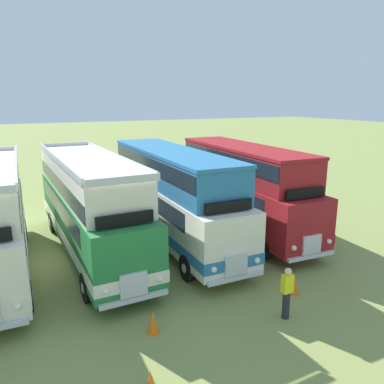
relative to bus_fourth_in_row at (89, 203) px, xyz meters
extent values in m
plane|color=olive|center=(-1.97, -0.33, -2.36)|extent=(200.00, 200.00, 0.00)
sphere|color=#EAEACC|center=(-3.22, -5.66, -1.26)|extent=(0.22, 0.22, 0.22)
cube|color=silver|center=(-2.74, -0.09, 2.04)|extent=(0.41, 9.64, 0.24)
cylinder|color=black|center=(-2.91, -4.01, -1.84)|extent=(0.31, 1.05, 1.04)
cylinder|color=silver|center=(-2.76, -4.01, -1.84)|extent=(0.03, 0.36, 0.36)
cylinder|color=black|center=(-2.69, 3.13, -1.84)|extent=(0.31, 1.05, 1.04)
cylinder|color=silver|center=(-2.54, 3.13, -1.84)|extent=(0.03, 0.36, 0.36)
cube|color=#237538|center=(0.00, -0.12, -0.66)|extent=(2.77, 11.43, 2.30)
cube|color=silver|center=(0.00, -0.12, -1.26)|extent=(2.81, 11.47, 0.44)
cube|color=#19232D|center=(-0.01, 0.28, -0.06)|extent=(2.74, 9.03, 0.76)
cube|color=#19232D|center=(0.14, -5.74, -0.01)|extent=(2.20, 0.15, 0.90)
cube|color=silver|center=(0.14, -5.85, -1.26)|extent=(0.90, 0.14, 0.80)
cube|color=silver|center=(0.14, -5.88, -1.76)|extent=(2.30, 0.20, 0.16)
sphere|color=#EAEACC|center=(1.04, -5.84, -1.26)|extent=(0.22, 0.22, 0.22)
sphere|color=#EAEACC|center=(-0.76, -5.88, -1.26)|extent=(0.22, 0.22, 0.22)
cube|color=silver|center=(0.00, 0.13, 1.24)|extent=(2.65, 10.53, 1.50)
cube|color=silver|center=(0.13, -5.30, 2.04)|extent=(2.40, 0.16, 0.24)
cube|color=silver|center=(-0.12, 4.87, 2.04)|extent=(2.40, 0.16, 0.24)
cube|color=silver|center=(1.20, 0.16, 2.04)|extent=(0.35, 10.47, 0.24)
cube|color=silver|center=(-1.20, 0.10, 2.04)|extent=(0.35, 10.47, 0.24)
cube|color=#19232D|center=(0.00, 0.13, 0.94)|extent=(2.69, 10.43, 0.64)
cube|color=black|center=(0.13, -5.25, 0.74)|extent=(1.90, 0.17, 0.40)
cylinder|color=black|center=(1.25, -4.18, -1.84)|extent=(0.30, 1.05, 1.04)
cylinder|color=silver|center=(1.40, -4.17, -1.84)|extent=(0.03, 0.36, 0.36)
cylinder|color=black|center=(-1.05, -4.23, -1.84)|extent=(0.30, 1.05, 1.04)
cylinder|color=silver|center=(-1.20, -4.23, -1.84)|extent=(0.03, 0.36, 0.36)
cylinder|color=black|center=(1.06, 3.80, -1.84)|extent=(0.30, 1.05, 1.04)
cylinder|color=silver|center=(1.21, 3.80, -1.84)|extent=(0.03, 0.36, 0.36)
cylinder|color=black|center=(-1.24, 3.74, -1.84)|extent=(0.30, 1.05, 1.04)
cylinder|color=silver|center=(-1.39, 3.74, -1.84)|extent=(0.03, 0.36, 0.36)
cube|color=silver|center=(3.95, -0.32, -0.66)|extent=(2.68, 11.37, 2.30)
cube|color=teal|center=(3.95, -0.32, -1.26)|extent=(2.72, 11.41, 0.44)
cube|color=#19232D|center=(3.96, 0.08, -0.06)|extent=(2.67, 8.97, 0.76)
cube|color=#19232D|center=(3.87, -5.93, -0.01)|extent=(2.20, 0.13, 0.90)
cube|color=silver|center=(3.86, -6.04, -1.26)|extent=(0.90, 0.13, 0.80)
cube|color=silver|center=(3.86, -6.07, -1.76)|extent=(2.30, 0.18, 0.16)
sphere|color=#EAEACC|center=(4.76, -6.06, -1.26)|extent=(0.22, 0.22, 0.22)
sphere|color=#EAEACC|center=(2.96, -6.04, -1.26)|extent=(0.22, 0.22, 0.22)
cube|color=teal|center=(3.96, -0.07, 1.24)|extent=(2.56, 10.47, 1.50)
cube|color=teal|center=(3.96, -0.07, 2.06)|extent=(2.62, 10.57, 0.14)
cube|color=#19232D|center=(3.96, -0.07, 1.54)|extent=(2.60, 10.37, 0.68)
cube|color=black|center=(3.87, -5.44, 0.74)|extent=(1.90, 0.15, 0.40)
cylinder|color=black|center=(5.04, -4.41, -1.84)|extent=(0.30, 1.04, 1.04)
cylinder|color=silver|center=(5.19, -4.41, -1.84)|extent=(0.03, 0.36, 0.36)
cylinder|color=black|center=(2.74, -4.37, -1.84)|extent=(0.30, 1.04, 1.04)
cylinder|color=silver|center=(2.59, -4.37, -1.84)|extent=(0.03, 0.36, 0.36)
cylinder|color=black|center=(5.16, 3.52, -1.84)|extent=(0.30, 1.04, 1.04)
cylinder|color=silver|center=(5.31, 3.52, -1.84)|extent=(0.03, 0.36, 0.36)
cylinder|color=black|center=(2.86, 3.56, -1.84)|extent=(0.30, 1.04, 1.04)
cylinder|color=silver|center=(2.71, 3.56, -1.84)|extent=(0.03, 0.36, 0.36)
cube|color=maroon|center=(7.90, -0.48, -0.66)|extent=(2.97, 10.58, 2.30)
cube|color=maroon|center=(7.90, -0.48, -1.26)|extent=(3.01, 10.62, 0.44)
cube|color=#19232D|center=(7.92, -0.08, -0.06)|extent=(2.89, 8.19, 0.76)
cube|color=#19232D|center=(7.67, -5.66, -0.01)|extent=(2.20, 0.20, 0.90)
cube|color=silver|center=(7.66, -5.77, -1.26)|extent=(0.90, 0.16, 0.80)
cube|color=silver|center=(7.66, -5.80, -1.76)|extent=(2.30, 0.24, 0.16)
sphere|color=#EAEACC|center=(8.56, -5.82, -1.26)|extent=(0.22, 0.22, 0.22)
sphere|color=#EAEACC|center=(6.76, -5.74, -1.26)|extent=(0.22, 0.22, 0.22)
cube|color=maroon|center=(7.91, -0.23, 1.24)|extent=(2.83, 9.68, 1.50)
cube|color=maroon|center=(7.91, -0.23, 2.06)|extent=(2.90, 9.78, 0.14)
cube|color=#19232D|center=(7.91, -0.23, 1.54)|extent=(2.87, 9.58, 0.68)
cube|color=black|center=(7.69, -5.17, 0.74)|extent=(1.90, 0.21, 0.40)
cylinder|color=black|center=(8.89, -4.17, -1.84)|extent=(0.33, 1.05, 1.04)
cylinder|color=silver|center=(9.04, -4.18, -1.84)|extent=(0.04, 0.36, 0.36)
cylinder|color=black|center=(6.59, -4.07, -1.84)|extent=(0.33, 1.05, 1.04)
cylinder|color=silver|center=(6.44, -4.06, -1.84)|extent=(0.04, 0.36, 0.36)
cylinder|color=black|center=(9.21, 2.90, -1.84)|extent=(0.33, 1.05, 1.04)
cylinder|color=silver|center=(9.36, 2.89, -1.84)|extent=(0.04, 0.36, 0.36)
cylinder|color=black|center=(6.91, 3.01, -1.84)|extent=(0.33, 1.05, 1.04)
cylinder|color=silver|center=(6.76, 3.01, -1.84)|extent=(0.04, 0.36, 0.36)
cone|color=orange|center=(0.35, -6.98, -2.01)|extent=(0.36, 0.36, 0.70)
cone|color=orange|center=(5.72, -7.04, -2.04)|extent=(0.36, 0.36, 0.64)
cylinder|color=#23232D|center=(4.44, -8.11, -1.91)|extent=(0.24, 0.24, 0.90)
cube|color=yellow|center=(4.44, -8.11, -1.16)|extent=(0.36, 0.22, 0.60)
sphere|color=beige|center=(4.44, -8.11, -0.74)|extent=(0.22, 0.22, 0.22)
camera|label=1|loc=(-3.06, -16.51, 4.49)|focal=35.47mm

